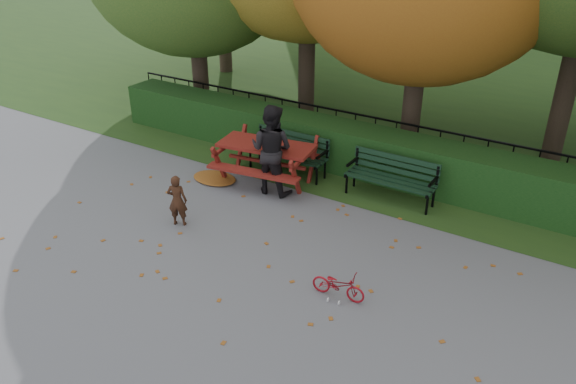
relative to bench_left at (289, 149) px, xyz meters
The scene contains 12 objects.
ground 3.96m from the bench_left, 70.65° to the right, with size 90.00×90.00×0.00m, color slate.
grass_strip 10.39m from the bench_left, 82.81° to the left, with size 90.00×90.00×0.00m, color #223D17.
hedge 1.53m from the bench_left, 31.58° to the left, with size 13.00×0.90×1.00m, color black.
iron_fence 2.06m from the bench_left, 50.89° to the left, with size 14.00×0.04×1.02m.
bench_left is the anchor object (origin of this frame).
bench_right 2.40m from the bench_left, ahead, with size 1.80×0.57×0.88m.
picnic_table 0.70m from the bench_left, 102.76° to the right, with size 2.21×1.88×0.96m.
leaf_pile 1.74m from the bench_left, 133.22° to the right, with size 1.01×0.70×0.07m, color maroon.
leaf_scatter 3.68m from the bench_left, 69.08° to the right, with size 9.00×5.70×0.01m, color maroon, non-canonical shape.
child 3.07m from the bench_left, 99.73° to the right, with size 0.36×0.24×1.00m, color #391E12.
adult 1.11m from the bench_left, 78.38° to the right, with size 0.91×0.71×1.86m, color black.
bicycle 4.52m from the bench_left, 48.79° to the right, with size 0.29×0.84×0.44m, color maroon.
Camera 1 is at (4.63, -5.87, 5.36)m, focal length 35.00 mm.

